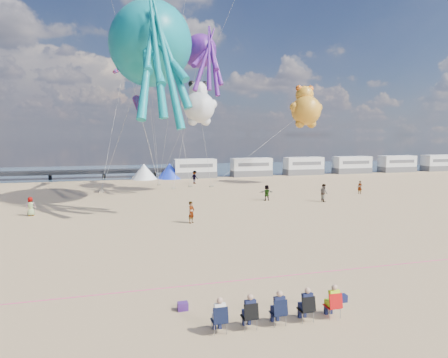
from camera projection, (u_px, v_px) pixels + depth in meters
ground at (228, 250)px, 23.75m from camera, size 120.00×120.00×0.00m
water at (149, 170)px, 76.43m from camera, size 120.00×120.00×0.00m
motorhome_0 at (195, 168)px, 63.49m from camera, size 6.60×2.50×3.00m
motorhome_1 at (251, 167)px, 66.02m from camera, size 6.60×2.50×3.00m
motorhome_2 at (303, 166)px, 68.54m from camera, size 6.60×2.50×3.00m
motorhome_3 at (352, 165)px, 71.06m from camera, size 6.60×2.50×3.00m
motorhome_4 at (397, 164)px, 73.58m from camera, size 6.60×2.50×3.00m
motorhome_5 at (439, 163)px, 76.11m from camera, size 6.60×2.50×3.00m
tent_white at (144, 172)px, 61.40m from camera, size 4.00×4.00×2.40m
tent_blue at (170, 171)px, 62.46m from camera, size 4.00×4.00×2.40m
spectator_row at (278, 307)px, 14.36m from camera, size 6.10×0.90×1.30m
cooler_purple at (183, 306)px, 15.57m from camera, size 0.40×0.30×0.32m
cooler_navy at (342, 298)px, 16.36m from camera, size 0.38×0.28×0.30m
rope_line at (258, 279)px, 18.96m from camera, size 34.00×0.03×0.03m
standing_person at (191, 212)px, 30.91m from camera, size 0.73×0.72×1.70m
beachgoer_0 at (31, 206)px, 33.67m from camera, size 0.69×0.58×1.61m
beachgoer_1 at (324, 193)px, 40.88m from camera, size 0.65×0.94×1.83m
beachgoer_2 at (195, 177)px, 55.85m from camera, size 1.10×1.13×1.84m
beachgoer_4 at (267, 193)px, 41.57m from camera, size 0.98×0.47×1.63m
beachgoer_5 at (360, 187)px, 46.20m from camera, size 1.06×1.47×1.54m
sandbag_a at (101, 192)px, 47.28m from camera, size 0.50×0.35×0.22m
sandbag_b at (174, 188)px, 50.47m from camera, size 0.50×0.35×0.22m
sandbag_c at (211, 186)px, 52.13m from camera, size 0.50×0.35×0.22m
sandbag_d at (190, 186)px, 52.47m from camera, size 0.50×0.35×0.22m
sandbag_e at (159, 185)px, 53.93m from camera, size 0.50×0.35×0.22m
kite_octopus_teal at (150, 45)px, 38.90m from camera, size 9.61×13.85×14.56m
kite_octopus_purple at (200, 51)px, 47.39m from camera, size 5.66×9.51×10.17m
kite_panda at (199, 107)px, 46.55m from camera, size 4.44×4.19×6.20m
kite_teddy_orange at (306, 111)px, 54.10m from camera, size 4.88×4.59×6.88m
windsock_left at (124, 67)px, 47.72m from camera, size 3.44×6.18×6.24m
windsock_mid at (173, 79)px, 50.88m from camera, size 2.36×5.52×5.45m
windsock_right at (139, 108)px, 40.80m from camera, size 1.08×4.70×4.67m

